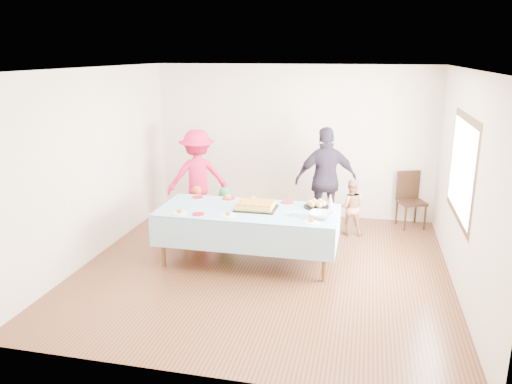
% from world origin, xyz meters
% --- Properties ---
extents(ground, '(5.00, 5.00, 0.00)m').
position_xyz_m(ground, '(0.00, 0.00, 0.00)').
color(ground, '#4E2716').
rests_on(ground, ground).
extents(room_walls, '(5.04, 5.04, 2.72)m').
position_xyz_m(room_walls, '(0.05, 0.00, 1.77)').
color(room_walls, beige).
rests_on(room_walls, ground).
extents(party_table, '(2.50, 1.10, 0.78)m').
position_xyz_m(party_table, '(-0.27, 0.17, 0.72)').
color(party_table, '#58311E').
rests_on(party_table, ground).
extents(birthday_cake, '(0.57, 0.44, 0.10)m').
position_xyz_m(birthday_cake, '(-0.17, 0.21, 0.83)').
color(birthday_cake, black).
rests_on(birthday_cake, party_table).
extents(rolls_tray, '(0.36, 0.36, 0.11)m').
position_xyz_m(rolls_tray, '(0.65, 0.47, 0.83)').
color(rolls_tray, black).
rests_on(rolls_tray, party_table).
extents(punch_bowl, '(0.32, 0.32, 0.08)m').
position_xyz_m(punch_bowl, '(0.76, 0.02, 0.82)').
color(punch_bowl, silver).
rests_on(punch_bowl, party_table).
extents(party_hat, '(0.10, 0.10, 0.17)m').
position_xyz_m(party_hat, '(0.83, 0.63, 0.87)').
color(party_hat, silver).
rests_on(party_hat, party_table).
extents(fork_pile, '(0.24, 0.18, 0.07)m').
position_xyz_m(fork_pile, '(0.43, 0.02, 0.81)').
color(fork_pile, white).
rests_on(fork_pile, party_table).
extents(plate_red_far_a, '(0.16, 0.16, 0.01)m').
position_xyz_m(plate_red_far_a, '(-1.15, 0.58, 0.79)').
color(plate_red_far_a, red).
rests_on(plate_red_far_a, party_table).
extents(plate_red_far_b, '(0.20, 0.20, 0.01)m').
position_xyz_m(plate_red_far_b, '(-0.68, 0.61, 0.79)').
color(plate_red_far_b, red).
rests_on(plate_red_far_b, party_table).
extents(plate_red_far_c, '(0.17, 0.17, 0.01)m').
position_xyz_m(plate_red_far_c, '(-0.29, 0.60, 0.79)').
color(plate_red_far_c, red).
rests_on(plate_red_far_c, party_table).
extents(plate_red_far_d, '(0.19, 0.19, 0.01)m').
position_xyz_m(plate_red_far_d, '(0.21, 0.61, 0.79)').
color(plate_red_far_d, red).
rests_on(plate_red_far_d, party_table).
extents(plate_red_near, '(0.17, 0.17, 0.01)m').
position_xyz_m(plate_red_near, '(-0.88, -0.20, 0.79)').
color(plate_red_near, red).
rests_on(plate_red_near, party_table).
extents(plate_white_left, '(0.21, 0.21, 0.01)m').
position_xyz_m(plate_white_left, '(-1.14, -0.22, 0.79)').
color(plate_white_left, white).
rests_on(plate_white_left, party_table).
extents(plate_white_mid, '(0.21, 0.21, 0.01)m').
position_xyz_m(plate_white_mid, '(-0.47, -0.17, 0.79)').
color(plate_white_mid, white).
rests_on(plate_white_mid, party_table).
extents(plate_white_right, '(0.21, 0.21, 0.01)m').
position_xyz_m(plate_white_right, '(0.66, -0.19, 0.79)').
color(plate_white_right, white).
rests_on(plate_white_right, party_table).
extents(dining_chair, '(0.53, 0.53, 0.95)m').
position_xyz_m(dining_chair, '(2.07, 2.27, 0.53)').
color(dining_chair, black).
rests_on(dining_chair, ground).
extents(toddler_left, '(0.37, 0.32, 0.87)m').
position_xyz_m(toddler_left, '(-1.29, 0.90, 0.44)').
color(toddler_left, '#E3501C').
rests_on(toddler_left, ground).
extents(toddler_mid, '(0.46, 0.37, 0.82)m').
position_xyz_m(toddler_mid, '(-0.88, 1.11, 0.41)').
color(toddler_mid, '#2A8041').
rests_on(toddler_mid, ground).
extents(toddler_right, '(0.48, 0.39, 0.93)m').
position_xyz_m(toddler_right, '(1.10, 1.62, 0.46)').
color(toddler_right, tan).
rests_on(toddler_right, ground).
extents(adult_left, '(1.21, 0.99, 1.64)m').
position_xyz_m(adult_left, '(-1.53, 1.66, 0.82)').
color(adult_left, '#DE1B4B').
rests_on(adult_left, ground).
extents(adult_right, '(1.11, 0.73, 1.75)m').
position_xyz_m(adult_right, '(0.68, 1.70, 0.87)').
color(adult_right, '#2F2635').
rests_on(adult_right, ground).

